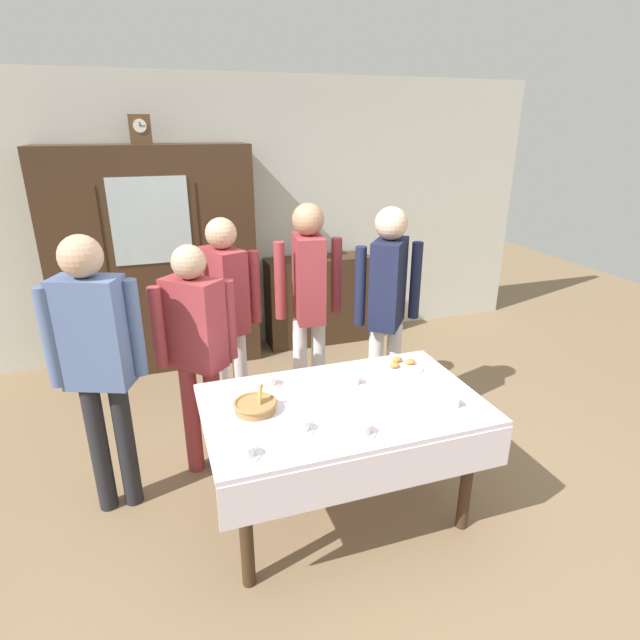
# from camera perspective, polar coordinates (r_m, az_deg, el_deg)

# --- Properties ---
(ground_plane) EXTENTS (12.00, 12.00, 0.00)m
(ground_plane) POSITION_cam_1_polar(r_m,az_deg,el_deg) (3.54, 1.09, -18.48)
(ground_plane) COLOR #846B4C
(ground_plane) RESTS_ON ground
(back_wall) EXTENTS (6.40, 0.10, 2.70)m
(back_wall) POSITION_cam_1_polar(r_m,az_deg,el_deg) (5.38, -8.54, 11.11)
(back_wall) COLOR silver
(back_wall) RESTS_ON ground
(dining_table) EXTENTS (1.56, 0.97, 0.78)m
(dining_table) POSITION_cam_1_polar(r_m,az_deg,el_deg) (2.97, 2.73, -11.25)
(dining_table) COLOR #3D2819
(dining_table) RESTS_ON ground
(wall_cabinet) EXTENTS (1.84, 0.46, 2.08)m
(wall_cabinet) POSITION_cam_1_polar(r_m,az_deg,el_deg) (5.07, -17.82, 6.20)
(wall_cabinet) COLOR #3D2819
(wall_cabinet) RESTS_ON ground
(mantel_clock) EXTENTS (0.18, 0.11, 0.24)m
(mantel_clock) POSITION_cam_1_polar(r_m,az_deg,el_deg) (4.92, -19.35, 19.37)
(mantel_clock) COLOR brown
(mantel_clock) RESTS_ON wall_cabinet
(bookshelf_low) EXTENTS (1.11, 0.35, 0.94)m
(bookshelf_low) POSITION_cam_1_polar(r_m,az_deg,el_deg) (5.53, -0.21, 2.21)
(bookshelf_low) COLOR #3D2819
(bookshelf_low) RESTS_ON ground
(book_stack) EXTENTS (0.15, 0.20, 0.07)m
(book_stack) POSITION_cam_1_polar(r_m,az_deg,el_deg) (5.39, -0.21, 7.33)
(book_stack) COLOR #3D754C
(book_stack) RESTS_ON bookshelf_low
(tea_cup_front_edge) EXTENTS (0.13, 0.13, 0.06)m
(tea_cup_front_edge) POSITION_cam_1_polar(r_m,az_deg,el_deg) (2.51, -8.16, -14.32)
(tea_cup_front_edge) COLOR white
(tea_cup_front_edge) RESTS_ON dining_table
(tea_cup_near_left) EXTENTS (0.13, 0.13, 0.06)m
(tea_cup_near_left) POSITION_cam_1_polar(r_m,az_deg,el_deg) (2.65, 4.81, -12.07)
(tea_cup_near_left) COLOR white
(tea_cup_near_left) RESTS_ON dining_table
(tea_cup_mid_left) EXTENTS (0.13, 0.13, 0.06)m
(tea_cup_mid_left) POSITION_cam_1_polar(r_m,az_deg,el_deg) (3.10, -5.68, -6.81)
(tea_cup_mid_left) COLOR white
(tea_cup_mid_left) RESTS_ON dining_table
(tea_cup_near_right) EXTENTS (0.13, 0.13, 0.06)m
(tea_cup_near_right) POSITION_cam_1_polar(r_m,az_deg,el_deg) (3.10, 3.71, -6.77)
(tea_cup_near_right) COLOR white
(tea_cup_near_right) RESTS_ON dining_table
(tea_cup_far_right) EXTENTS (0.13, 0.13, 0.06)m
(tea_cup_far_right) POSITION_cam_1_polar(r_m,az_deg,el_deg) (2.67, -2.04, -11.71)
(tea_cup_far_right) COLOR white
(tea_cup_far_right) RESTS_ON dining_table
(tea_cup_far_left) EXTENTS (0.13, 0.13, 0.06)m
(tea_cup_far_left) POSITION_cam_1_polar(r_m,az_deg,el_deg) (2.96, 14.56, -8.94)
(tea_cup_far_left) COLOR white
(tea_cup_far_left) RESTS_ON dining_table
(bread_basket) EXTENTS (0.24, 0.24, 0.16)m
(bread_basket) POSITION_cam_1_polar(r_m,az_deg,el_deg) (2.85, -7.19, -9.40)
(bread_basket) COLOR #9E7542
(bread_basket) RESTS_ON dining_table
(pastry_plate) EXTENTS (0.28, 0.28, 0.05)m
(pastry_plate) POSITION_cam_1_polar(r_m,az_deg,el_deg) (3.36, 9.02, -4.98)
(pastry_plate) COLOR white
(pastry_plate) RESTS_ON dining_table
(spoon_far_left) EXTENTS (0.12, 0.02, 0.01)m
(spoon_far_left) POSITION_cam_1_polar(r_m,az_deg,el_deg) (2.83, 11.01, -10.63)
(spoon_far_left) COLOR silver
(spoon_far_left) RESTS_ON dining_table
(spoon_mid_left) EXTENTS (0.12, 0.02, 0.01)m
(spoon_mid_left) POSITION_cam_1_polar(r_m,az_deg,el_deg) (2.98, -0.57, -8.54)
(spoon_mid_left) COLOR silver
(spoon_mid_left) RESTS_ON dining_table
(spoon_near_right) EXTENTS (0.12, 0.02, 0.01)m
(spoon_near_right) POSITION_cam_1_polar(r_m,az_deg,el_deg) (2.86, 3.69, -9.89)
(spoon_near_right) COLOR silver
(spoon_near_right) RESTS_ON dining_table
(person_near_right_end) EXTENTS (0.52, 0.40, 1.58)m
(person_near_right_end) POSITION_cam_1_polar(r_m,az_deg,el_deg) (3.36, -13.61, -2.29)
(person_near_right_end) COLOR #933338
(person_near_right_end) RESTS_ON ground
(person_behind_table_left) EXTENTS (0.52, 0.38, 1.73)m
(person_behind_table_left) POSITION_cam_1_polar(r_m,az_deg,el_deg) (3.85, -1.26, 3.00)
(person_behind_table_left) COLOR silver
(person_behind_table_left) RESTS_ON ground
(person_behind_table_right) EXTENTS (0.52, 0.41, 1.72)m
(person_behind_table_right) POSITION_cam_1_polar(r_m,az_deg,el_deg) (3.78, 7.51, 2.36)
(person_behind_table_right) COLOR silver
(person_behind_table_right) RESTS_ON ground
(person_by_cabinet) EXTENTS (0.52, 0.41, 1.64)m
(person_by_cabinet) POSITION_cam_1_polar(r_m,az_deg,el_deg) (3.83, -10.40, 1.61)
(person_by_cabinet) COLOR silver
(person_by_cabinet) RESTS_ON ground
(person_beside_shelf) EXTENTS (0.52, 0.32, 1.71)m
(person_beside_shelf) POSITION_cam_1_polar(r_m,az_deg,el_deg) (3.14, -23.55, -3.29)
(person_beside_shelf) COLOR #232328
(person_beside_shelf) RESTS_ON ground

